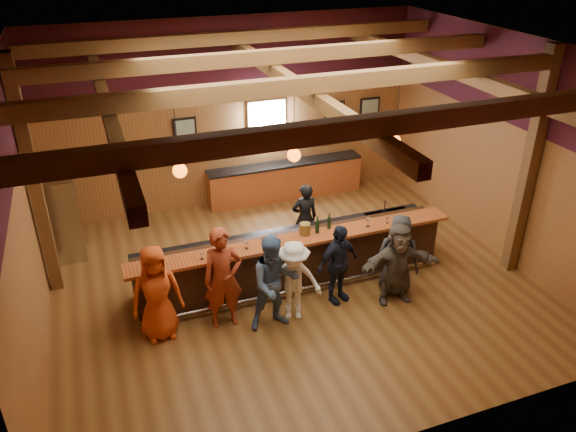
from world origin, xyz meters
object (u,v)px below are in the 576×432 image
(bar_counter, at_px, (291,257))
(bartender, at_px, (305,218))
(stainless_fridge, at_px, (62,219))
(customer_navy, at_px, (338,264))
(back_bar_cabinet, at_px, (285,180))
(customer_brown, at_px, (397,264))
(customer_dark, at_px, (398,255))
(bottle_a, at_px, (317,226))
(customer_denim, at_px, (275,283))
(customer_redvest, at_px, (223,278))
(customer_orange, at_px, (156,293))
(customer_white, at_px, (294,281))
(ice_bucket, at_px, (305,229))

(bar_counter, xyz_separation_m, bartender, (0.66, 0.97, 0.25))
(stainless_fridge, bearing_deg, customer_navy, -35.93)
(back_bar_cabinet, relative_size, customer_brown, 2.49)
(bar_counter, relative_size, customer_brown, 3.92)
(bar_counter, bearing_deg, customer_dark, -32.18)
(customer_dark, bearing_deg, bottle_a, 176.33)
(customer_denim, bearing_deg, customer_brown, 0.00)
(stainless_fridge, xyz_separation_m, customer_redvest, (2.54, -3.32, 0.04))
(customer_brown, bearing_deg, customer_dark, 65.01)
(customer_orange, xyz_separation_m, customer_navy, (3.25, -0.13, -0.08))
(stainless_fridge, bearing_deg, customer_white, -43.77)
(customer_white, height_order, customer_dark, customer_dark)
(back_bar_cabinet, height_order, stainless_fridge, stainless_fridge)
(back_bar_cabinet, distance_m, customer_denim, 5.20)
(customer_redvest, relative_size, bottle_a, 5.41)
(bottle_a, bearing_deg, customer_dark, -32.65)
(customer_white, xyz_separation_m, bottle_a, (0.81, 0.87, 0.48))
(back_bar_cabinet, xyz_separation_m, ice_bucket, (-1.00, -3.78, 0.75))
(bar_counter, xyz_separation_m, customer_brown, (1.56, -1.32, 0.28))
(customer_redvest, height_order, customer_dark, customer_redvest)
(back_bar_cabinet, relative_size, customer_dark, 2.46)
(stainless_fridge, height_order, customer_dark, stainless_fridge)
(stainless_fridge, height_order, customer_navy, stainless_fridge)
(customer_brown, height_order, ice_bucket, customer_brown)
(back_bar_cabinet, distance_m, bottle_a, 3.97)
(customer_denim, distance_m, bottle_a, 1.59)
(back_bar_cabinet, relative_size, bartender, 2.58)
(customer_orange, bearing_deg, ice_bucket, 9.53)
(customer_denim, distance_m, customer_dark, 2.49)
(customer_white, height_order, bartender, bartender)
(bartender, bearing_deg, customer_orange, 31.21)
(customer_redvest, distance_m, ice_bucket, 1.90)
(customer_redvest, bearing_deg, customer_denim, -23.37)
(customer_brown, xyz_separation_m, customer_dark, (0.15, 0.25, 0.01))
(customer_white, distance_m, ice_bucket, 1.17)
(customer_denim, bearing_deg, back_bar_cabinet, 69.97)
(back_bar_cabinet, relative_size, ice_bucket, 18.00)
(customer_navy, distance_m, bottle_a, 0.83)
(bar_counter, bearing_deg, bottle_a, -30.72)
(bartender, height_order, bottle_a, bartender)
(customer_orange, height_order, bottle_a, customer_orange)
(customer_navy, bearing_deg, ice_bucket, 100.59)
(back_bar_cabinet, height_order, ice_bucket, ice_bucket)
(customer_white, xyz_separation_m, customer_brown, (1.95, -0.20, 0.04))
(ice_bucket, bearing_deg, customer_brown, -38.91)
(customer_denim, bearing_deg, customer_navy, 15.00)
(customer_brown, xyz_separation_m, bartender, (-0.90, 2.29, -0.03))
(bartender, bearing_deg, back_bar_cabinet, -97.98)
(bar_counter, distance_m, bartender, 1.20)
(back_bar_cabinet, bearing_deg, bartender, -101.34)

